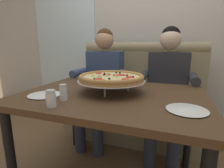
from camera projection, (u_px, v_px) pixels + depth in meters
The scene contains 12 objects.
back_wall_with_window at pixel (147, 23), 2.48m from camera, with size 6.00×0.12×2.80m, color beige.
window_panel at pixel (64, 26), 2.85m from camera, with size 1.10×0.02×2.80m, color white.
booth_bench at pixel (137, 101), 2.17m from camera, with size 1.58×0.78×1.13m.
dining_table at pixel (112, 105), 1.25m from camera, with size 1.28×0.93×0.75m.
diner_left at pixel (102, 79), 1.97m from camera, with size 0.54×0.64×1.27m.
diner_right at pixel (167, 83), 1.74m from camera, with size 0.54×0.64×1.27m.
pizza at pixel (111, 78), 1.25m from camera, with size 0.49×0.49×0.14m.
shaker_oregano at pixel (51, 100), 0.95m from camera, with size 0.05×0.05×0.10m.
shaker_pepper_flakes at pixel (64, 94), 1.07m from camera, with size 0.05×0.05×0.10m.
plate_near_left at pixel (45, 94), 1.18m from camera, with size 0.22×0.22×0.02m.
plate_near_right at pixel (187, 109), 0.90m from camera, with size 0.21×0.21×0.02m.
patio_chair at pixel (88, 71), 3.83m from camera, with size 0.43×0.43×0.86m.
Camera 1 is at (0.40, -1.12, 1.08)m, focal length 27.69 mm.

